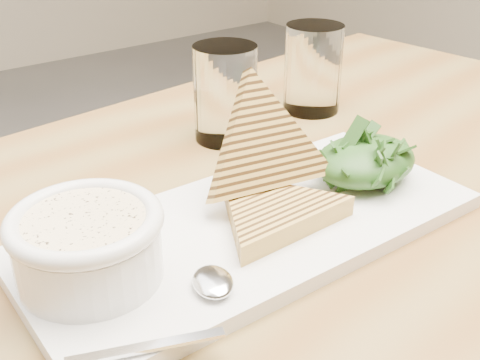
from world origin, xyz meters
TOP-DOWN VIEW (x-y plane):
  - table_top at (-0.12, -0.23)m, footprint 1.42×1.03m
  - table_leg_br at (0.50, 0.17)m, footprint 0.06×0.06m
  - platter at (-0.14, -0.17)m, footprint 0.44×0.20m
  - soup_bowl at (-0.30, -0.16)m, footprint 0.12×0.12m
  - soup at (-0.30, -0.16)m, footprint 0.10×0.10m
  - bowl_rim at (-0.30, -0.16)m, footprint 0.12×0.12m
  - sandwich_flat at (-0.13, -0.18)m, footprint 0.16×0.16m
  - sandwich_lean at (-0.10, -0.14)m, footprint 0.18×0.18m
  - salad_base at (0.00, -0.17)m, footprint 0.11×0.09m
  - arugula_pile at (0.00, -0.17)m, footprint 0.11×0.10m
  - spoon_bowl at (-0.23, -0.23)m, footprint 0.05×0.05m
  - spoon_handle at (-0.31, -0.26)m, footprint 0.11×0.05m
  - glass_near at (-0.03, 0.03)m, footprint 0.08×0.08m
  - glass_far at (0.12, 0.04)m, footprint 0.08×0.08m

SIDE VIEW (x-z plane):
  - table_leg_br at x=0.50m, z-range 0.00..0.73m
  - table_top at x=-0.12m, z-range 0.73..0.77m
  - platter at x=-0.14m, z-range 0.77..0.79m
  - spoon_handle at x=-0.31m, z-range 0.79..0.79m
  - spoon_bowl at x=-0.23m, z-range 0.79..0.80m
  - sandwich_flat at x=-0.13m, z-range 0.79..0.81m
  - salad_base at x=0.00m, z-range 0.79..0.83m
  - soup_bowl at x=-0.30m, z-range 0.79..0.83m
  - arugula_pile at x=0.00m, z-range 0.79..0.84m
  - glass_near at x=-0.03m, z-range 0.77..0.89m
  - glass_far at x=0.12m, z-range 0.77..0.89m
  - soup at x=-0.30m, z-range 0.83..0.84m
  - sandwich_lean at x=-0.10m, z-range 0.75..0.93m
  - bowl_rim at x=-0.30m, z-range 0.83..0.85m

